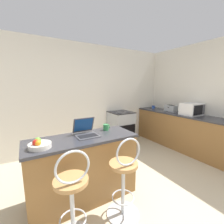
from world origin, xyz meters
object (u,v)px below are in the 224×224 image
object	(u,v)px
bar_stool_far	(124,180)
mug_blue	(153,107)
microwave	(192,109)
mug_green	(106,127)
bar_stool_near	(72,199)
toaster	(171,108)
fruit_bowl	(39,145)
laptop	(86,131)
stove_range	(121,128)

from	to	relation	value
bar_stool_far	mug_blue	distance (m)	3.18
microwave	mug_green	bearing A→B (deg)	-178.11
bar_stool_near	toaster	xyz separation A→B (m)	(3.10, 1.34, 0.50)
microwave	mug_green	xyz separation A→B (m)	(-2.35, -0.08, -0.09)
mug_blue	fruit_bowl	distance (m)	3.64
toaster	mug_blue	bearing A→B (deg)	91.96
bar_stool_near	bar_stool_far	distance (m)	0.62
bar_stool_far	laptop	size ratio (longest dim) A/B	3.20
laptop	microwave	world-z (taller)	microwave
bar_stool_near	bar_stool_far	size ratio (longest dim) A/B	1.00
stove_range	fruit_bowl	distance (m)	2.64
bar_stool_near	stove_range	world-z (taller)	bar_stool_near
fruit_bowl	mug_blue	bearing A→B (deg)	24.74
bar_stool_near	mug_blue	xyz separation A→B (m)	(3.08, 1.96, 0.46)
mug_green	toaster	bearing A→B (deg)	15.87
mug_green	stove_range	bearing A→B (deg)	48.19
mug_green	fruit_bowl	world-z (taller)	fruit_bowl
fruit_bowl	bar_stool_near	bearing A→B (deg)	-63.06
bar_stool_far	laptop	distance (m)	0.81
laptop	microwave	bearing A→B (deg)	2.99
mug_green	mug_blue	distance (m)	2.67
stove_range	fruit_bowl	size ratio (longest dim) A/B	3.80
laptop	toaster	bearing A→B (deg)	15.13
bar_stool_near	bar_stool_far	bearing A→B (deg)	0.00
microwave	fruit_bowl	xyz separation A→B (m)	(-3.32, -0.31, -0.10)
laptop	stove_range	world-z (taller)	laptop
bar_stool_far	toaster	xyz separation A→B (m)	(2.48, 1.34, 0.50)
laptop	stove_range	size ratio (longest dim) A/B	0.35
microwave	bar_stool_near	bearing A→B (deg)	-166.38
mug_blue	fruit_bowl	world-z (taller)	fruit_bowl
mug_blue	fruit_bowl	bearing A→B (deg)	-155.26
microwave	toaster	size ratio (longest dim) A/B	1.56
toaster	fruit_bowl	size ratio (longest dim) A/B	1.29
laptop	mug_blue	distance (m)	3.02
microwave	bar_stool_far	bearing A→B (deg)	-163.15
mug_green	fruit_bowl	size ratio (longest dim) A/B	0.43
mug_green	mug_blue	size ratio (longest dim) A/B	1.02
fruit_bowl	stove_range	bearing A→B (deg)	35.68
toaster	microwave	bearing A→B (deg)	-90.75
laptop	toaster	xyz separation A→B (m)	(2.72, 0.74, 0.02)
bar_stool_near	microwave	distance (m)	3.23
laptop	fruit_bowl	size ratio (longest dim) A/B	1.34
toaster	laptop	bearing A→B (deg)	-164.87
bar_stool_far	toaster	bearing A→B (deg)	28.42
toaster	stove_range	bearing A→B (deg)	153.58
fruit_bowl	toaster	bearing A→B (deg)	15.23
laptop	fruit_bowl	bearing A→B (deg)	-164.33
bar_stool_far	mug_blue	xyz separation A→B (m)	(2.46, 1.96, 0.46)
mug_blue	microwave	bearing A→B (deg)	-89.37
microwave	mug_blue	xyz separation A→B (m)	(-0.01, 1.21, -0.10)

